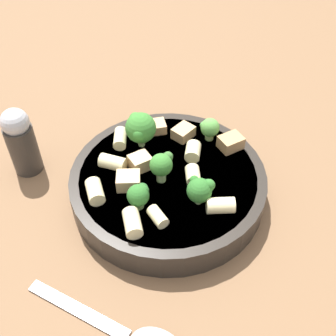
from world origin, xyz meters
name	(u,v)px	position (x,y,z in m)	size (l,w,h in m)	color
ground_plane	(168,194)	(0.00, 0.00, 0.00)	(2.00, 2.00, 0.00)	brown
pasta_bowl	(168,183)	(0.00, 0.00, 0.02)	(0.22, 0.22, 0.03)	#28231E
broccoli_floret_0	(140,128)	(0.03, -0.05, 0.06)	(0.04, 0.04, 0.04)	#9EC175
broccoli_floret_1	(139,195)	(0.03, 0.05, 0.05)	(0.02, 0.03, 0.03)	#84AD60
broccoli_floret_2	(162,165)	(0.01, 0.01, 0.06)	(0.03, 0.03, 0.04)	#9EC175
broccoli_floret_3	(201,189)	(-0.04, 0.04, 0.05)	(0.03, 0.03, 0.03)	#9EC175
broccoli_floret_4	(210,128)	(-0.05, -0.06, 0.05)	(0.02, 0.02, 0.03)	#93B766
rigatoni_0	(120,138)	(0.06, -0.05, 0.04)	(0.02, 0.02, 0.03)	beige
rigatoni_1	(193,175)	(-0.03, 0.01, 0.04)	(0.02, 0.02, 0.02)	beige
rigatoni_2	(132,223)	(0.03, 0.08, 0.04)	(0.02, 0.02, 0.03)	beige
rigatoni_3	(95,191)	(0.07, 0.04, 0.04)	(0.02, 0.02, 0.03)	beige
rigatoni_4	(113,163)	(0.06, -0.01, 0.04)	(0.02, 0.02, 0.03)	beige
rigatoni_5	(193,151)	(-0.03, -0.03, 0.04)	(0.02, 0.02, 0.02)	beige
rigatoni_6	(158,217)	(0.01, 0.07, 0.04)	(0.01, 0.01, 0.02)	beige
rigatoni_7	(221,205)	(-0.06, 0.05, 0.04)	(0.02, 0.02, 0.03)	beige
chicken_chunk_0	(231,142)	(-0.07, -0.05, 0.04)	(0.03, 0.02, 0.02)	tan
chicken_chunk_1	(140,162)	(0.03, -0.01, 0.04)	(0.02, 0.02, 0.02)	tan
chicken_chunk_2	(128,181)	(0.04, 0.02, 0.04)	(0.03, 0.02, 0.02)	tan
chicken_chunk_3	(183,132)	(-0.02, -0.06, 0.04)	(0.02, 0.02, 0.01)	tan
chicken_chunk_4	(158,126)	(0.02, -0.08, 0.04)	(0.02, 0.02, 0.01)	tan
pepper_shaker	(21,141)	(0.17, -0.03, 0.05)	(0.03, 0.03, 0.09)	#332D28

